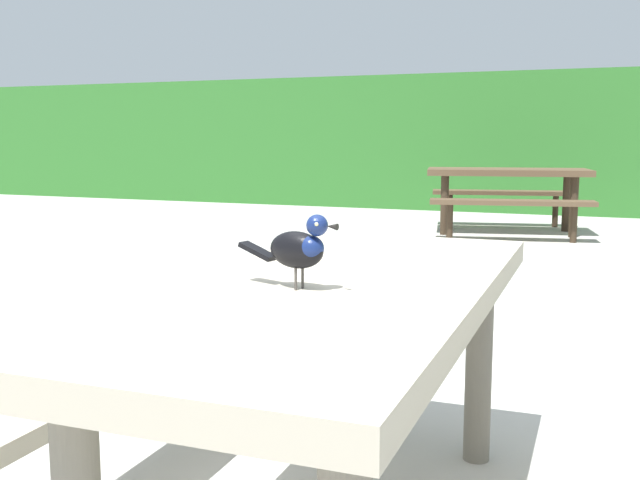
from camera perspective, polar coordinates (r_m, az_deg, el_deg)
hedge_wall at (r=11.64m, az=17.85°, el=7.12°), size 28.00×1.37×2.03m
picnic_table_foreground at (r=1.96m, az=1.22°, el=-8.37°), size 1.72×1.82×0.74m
bird_grackle at (r=1.78m, az=-1.54°, el=-0.56°), size 0.28×0.10×0.18m
picnic_table_mid_left at (r=8.81m, az=14.16°, el=4.13°), size 2.03×2.00×0.74m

